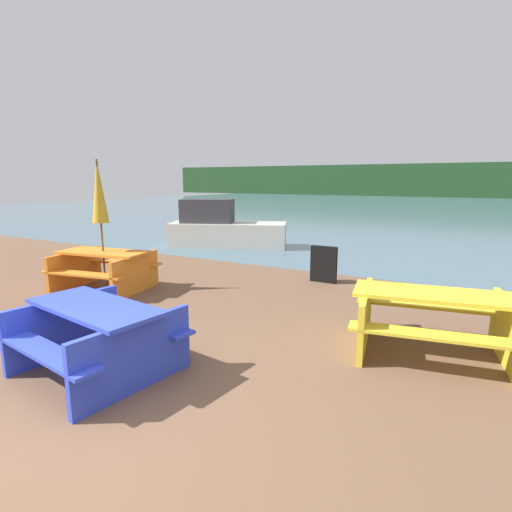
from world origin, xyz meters
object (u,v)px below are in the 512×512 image
(picnic_table_blue, at_px, (97,332))
(umbrella_gold, at_px, (99,192))
(boat, at_px, (223,229))
(signboard, at_px, (324,264))
(picnic_table_orange, at_px, (104,267))
(picnic_table_yellow, at_px, (433,317))

(picnic_table_blue, relative_size, umbrella_gold, 0.74)
(umbrella_gold, relative_size, boat, 0.64)
(picnic_table_blue, xyz_separation_m, signboard, (0.83, 4.89, -0.08))
(picnic_table_orange, height_order, signboard, same)
(picnic_table_blue, height_order, signboard, picnic_table_blue)
(boat, bearing_deg, signboard, -55.33)
(umbrella_gold, relative_size, signboard, 3.24)
(signboard, bearing_deg, picnic_table_blue, -99.67)
(picnic_table_orange, relative_size, boat, 0.50)
(umbrella_gold, xyz_separation_m, boat, (-0.82, 5.31, -1.30))
(picnic_table_yellow, height_order, picnic_table_orange, picnic_table_yellow)
(signboard, bearing_deg, picnic_table_yellow, -48.71)
(boat, distance_m, signboard, 5.07)
(picnic_table_yellow, bearing_deg, picnic_table_orange, 179.54)
(picnic_table_yellow, bearing_deg, umbrella_gold, 179.54)
(boat, relative_size, signboard, 5.04)
(umbrella_gold, distance_m, boat, 5.52)
(picnic_table_blue, height_order, picnic_table_yellow, picnic_table_blue)
(picnic_table_blue, relative_size, picnic_table_yellow, 0.88)
(picnic_table_blue, bearing_deg, umbrella_gold, 138.22)
(picnic_table_orange, relative_size, umbrella_gold, 0.77)
(picnic_table_orange, relative_size, signboard, 2.51)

